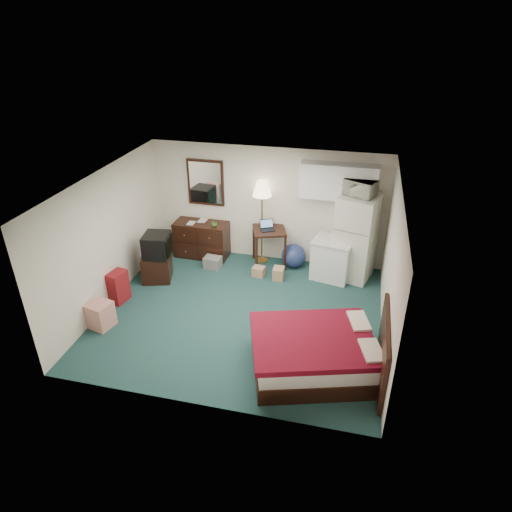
% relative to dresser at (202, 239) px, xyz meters
% --- Properties ---
extents(floor, '(5.00, 4.50, 0.01)m').
position_rel_dresser_xyz_m(floor, '(1.43, -1.98, -0.40)').
color(floor, '#163233').
rests_on(floor, ground).
extents(ceiling, '(5.00, 4.50, 0.01)m').
position_rel_dresser_xyz_m(ceiling, '(1.43, -1.98, 2.10)').
color(ceiling, silver).
rests_on(ceiling, walls).
extents(walls, '(5.01, 4.51, 2.50)m').
position_rel_dresser_xyz_m(walls, '(1.43, -1.98, 0.85)').
color(walls, silver).
rests_on(walls, floor).
extents(mirror, '(0.80, 0.06, 1.00)m').
position_rel_dresser_xyz_m(mirror, '(0.08, 0.24, 1.25)').
color(mirror, white).
rests_on(mirror, walls).
extents(upper_cabinets, '(1.50, 0.35, 0.70)m').
position_rel_dresser_xyz_m(upper_cabinets, '(2.88, 0.10, 1.55)').
color(upper_cabinets, white).
rests_on(upper_cabinets, walls).
extents(headboard, '(0.06, 1.56, 1.00)m').
position_rel_dresser_xyz_m(headboard, '(3.89, -3.12, 0.15)').
color(headboard, black).
rests_on(headboard, walls).
extents(dresser, '(1.18, 0.56, 0.80)m').
position_rel_dresser_xyz_m(dresser, '(0.00, 0.00, 0.00)').
color(dresser, black).
rests_on(dresser, floor).
extents(floor_lamp, '(0.46, 0.46, 1.84)m').
position_rel_dresser_xyz_m(floor_lamp, '(1.35, 0.07, 0.52)').
color(floor_lamp, '#B3823E').
rests_on(floor_lamp, floor).
extents(desk, '(0.84, 0.84, 0.84)m').
position_rel_dresser_xyz_m(desk, '(1.54, -0.05, 0.02)').
color(desk, black).
rests_on(desk, floor).
extents(exercise_ball, '(0.66, 0.66, 0.52)m').
position_rel_dresser_xyz_m(exercise_ball, '(2.08, -0.02, -0.14)').
color(exercise_ball, navy).
rests_on(exercise_ball, floor).
extents(kitchen_counter, '(0.85, 0.72, 0.82)m').
position_rel_dresser_xyz_m(kitchen_counter, '(2.91, -0.30, 0.01)').
color(kitchen_counter, white).
rests_on(kitchen_counter, floor).
extents(fridge, '(0.90, 0.90, 1.77)m').
position_rel_dresser_xyz_m(fridge, '(3.32, -0.13, 0.48)').
color(fridge, silver).
rests_on(fridge, floor).
extents(bed, '(2.19, 1.91, 0.59)m').
position_rel_dresser_xyz_m(bed, '(2.91, -3.12, -0.10)').
color(bed, '#49070B').
rests_on(bed, floor).
extents(tv_stand, '(0.71, 0.74, 0.55)m').
position_rel_dresser_xyz_m(tv_stand, '(-0.57, -1.16, -0.12)').
color(tv_stand, black).
rests_on(tv_stand, floor).
extents(suitcase, '(0.31, 0.42, 0.62)m').
position_rel_dresser_xyz_m(suitcase, '(-0.93, -2.10, -0.09)').
color(suitcase, maroon).
rests_on(suitcase, floor).
extents(retail_box, '(0.45, 0.45, 0.47)m').
position_rel_dresser_xyz_m(retail_box, '(-0.85, -2.90, -0.17)').
color(retail_box, beige).
rests_on(retail_box, floor).
extents(file_bin, '(0.37, 0.29, 0.25)m').
position_rel_dresser_xyz_m(file_bin, '(0.40, -0.48, -0.28)').
color(file_bin, gray).
rests_on(file_bin, floor).
extents(cardboard_box_a, '(0.27, 0.24, 0.21)m').
position_rel_dresser_xyz_m(cardboard_box_a, '(1.44, -0.59, -0.30)').
color(cardboard_box_a, '#A17A4E').
rests_on(cardboard_box_a, floor).
extents(cardboard_box_b, '(0.22, 0.26, 0.26)m').
position_rel_dresser_xyz_m(cardboard_box_b, '(1.86, -0.62, -0.27)').
color(cardboard_box_b, '#A17A4E').
rests_on(cardboard_box_b, floor).
extents(laptop, '(0.36, 0.34, 0.20)m').
position_rel_dresser_xyz_m(laptop, '(1.52, -0.09, 0.54)').
color(laptop, black).
rests_on(laptop, desk).
extents(crt_tv, '(0.57, 0.61, 0.46)m').
position_rel_dresser_xyz_m(crt_tv, '(-0.50, -1.19, 0.39)').
color(crt_tv, black).
rests_on(crt_tv, tv_stand).
extents(microwave, '(0.66, 0.53, 0.39)m').
position_rel_dresser_xyz_m(microwave, '(3.30, -0.10, 1.57)').
color(microwave, silver).
rests_on(microwave, fridge).
extents(book_a, '(0.16, 0.02, 0.21)m').
position_rel_dresser_xyz_m(book_a, '(-0.27, -0.07, 0.51)').
color(book_a, '#A17A4E').
rests_on(book_a, dresser).
extents(book_b, '(0.18, 0.03, 0.24)m').
position_rel_dresser_xyz_m(book_b, '(-0.08, 0.11, 0.52)').
color(book_b, '#A17A4E').
rests_on(book_b, dresser).
extents(mug, '(0.14, 0.13, 0.12)m').
position_rel_dresser_xyz_m(mug, '(0.35, -0.10, 0.46)').
color(mug, '#437D30').
rests_on(mug, dresser).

